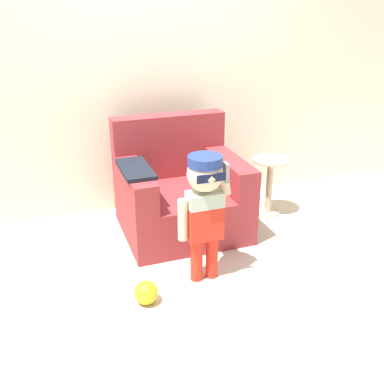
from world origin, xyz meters
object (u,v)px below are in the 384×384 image
Objects in this scene: armchair at (180,193)px; side_table at (270,181)px; toy_ball at (146,293)px; person_child at (204,200)px.

armchair reaches higher than side_table.
armchair is at bearing 60.00° from toy_ball.
armchair is 1.88× the size of side_table.
person_child is at bearing 17.65° from toy_ball.
side_table reaches higher than toy_ball.
person_child is at bearing -95.79° from armchair.
armchair reaches higher than person_child.
person_child is 5.83× the size of toy_ball.
person_child is 1.72× the size of side_table.
side_table is (0.86, -0.00, -0.00)m from armchair.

